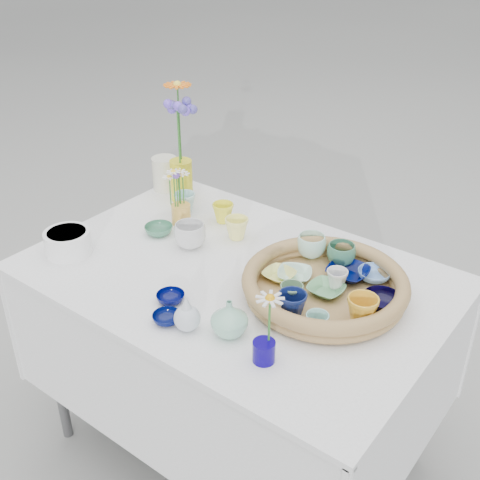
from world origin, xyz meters
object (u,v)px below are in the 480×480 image
Objects in this scene: display_table at (237,446)px; wicker_tray at (325,286)px; bud_vase_seafoam at (229,318)px; tall_vase_yellow at (182,180)px.

wicker_tray is at bearing 10.12° from display_table.
bud_vase_seafoam is 0.66× the size of tall_vase_yellow.
display_table is 2.66× the size of wicker_tray.
display_table is at bearing 124.39° from bud_vase_seafoam.
wicker_tray is 0.79m from tall_vase_yellow.
bud_vase_seafoam is at bearing -55.61° from display_table.
wicker_tray is (0.28, 0.05, 0.80)m from display_table.
display_table is at bearing -169.88° from wicker_tray.
tall_vase_yellow is at bearing 163.02° from wicker_tray.
wicker_tray is 4.60× the size of bud_vase_seafoam.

